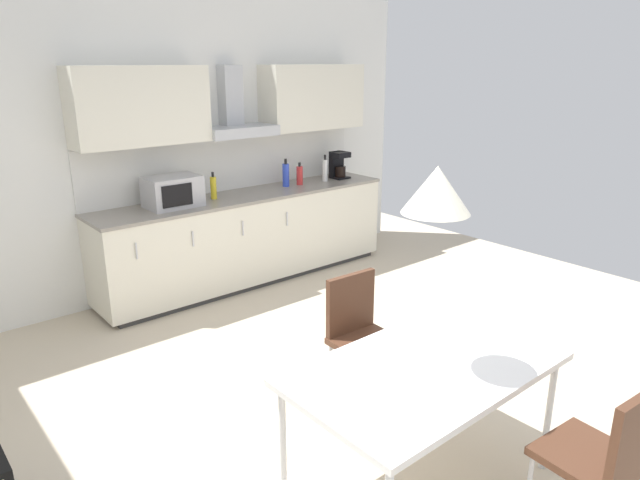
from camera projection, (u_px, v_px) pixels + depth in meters
name	position (u px, v px, depth m)	size (l,w,h in m)	color
ground_plane	(367.00, 420.00, 3.64)	(7.63, 8.54, 0.02)	beige
wall_back	(153.00, 145.00, 5.33)	(6.11, 0.10, 2.87)	white
kitchen_counter	(248.00, 237.00, 5.84)	(3.16, 0.64, 0.91)	#333333
backsplash_tile	(230.00, 163.00, 5.84)	(3.14, 0.02, 0.54)	silver
upper_wall_cabinets	(235.00, 102.00, 5.54)	(3.14, 0.40, 0.67)	silver
microwave	(173.00, 192.00, 5.18)	(0.48, 0.35, 0.28)	#ADADB2
coffee_maker	(338.00, 165.00, 6.45)	(0.18, 0.19, 0.30)	black
bottle_blue	(286.00, 175.00, 6.02)	(0.07, 0.07, 0.29)	blue
bottle_white	(325.00, 170.00, 6.29)	(0.06, 0.06, 0.29)	white
bottle_yellow	(213.00, 187.00, 5.48)	(0.06, 0.06, 0.26)	yellow
bottle_red	(300.00, 175.00, 6.12)	(0.07, 0.07, 0.24)	red
dining_table	(425.00, 373.00, 2.87)	(1.39, 0.83, 0.72)	white
chair_near_right	(608.00, 451.00, 2.52)	(0.43, 0.43, 0.87)	#4C2D1E
chair_far_right	(360.00, 327.00, 3.70)	(0.42, 0.42, 0.87)	#4C2D1E
pendant_lamp	(437.00, 190.00, 2.59)	(0.32, 0.32, 0.22)	silver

